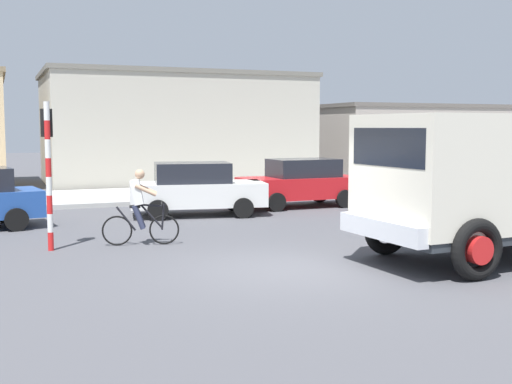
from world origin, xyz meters
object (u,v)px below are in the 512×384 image
(cyclist, at_px, (140,207))
(traffic_light_pole, at_px, (48,155))
(truck_foreground, at_px, (492,177))
(car_white_mid, at_px, (300,182))
(car_far_side, at_px, (196,189))

(cyclist, relative_size, traffic_light_pole, 0.54)
(traffic_light_pole, bearing_deg, truck_foreground, -28.12)
(cyclist, height_order, car_white_mid, cyclist)
(truck_foreground, bearing_deg, traffic_light_pole, 151.88)
(cyclist, bearing_deg, truck_foreground, -34.05)
(traffic_light_pole, relative_size, car_white_mid, 0.79)
(traffic_light_pole, distance_m, car_far_side, 6.22)
(car_far_side, bearing_deg, traffic_light_pole, -137.84)
(cyclist, distance_m, car_far_side, 4.97)
(truck_foreground, xyz_separation_m, car_far_side, (-3.63, 8.44, -0.85))
(cyclist, bearing_deg, car_white_mid, 38.01)
(car_white_mid, height_order, car_far_side, same)
(car_white_mid, bearing_deg, cyclist, -141.99)
(car_white_mid, bearing_deg, truck_foreground, -91.49)
(cyclist, xyz_separation_m, traffic_light_pole, (-1.93, 0.15, 1.20))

